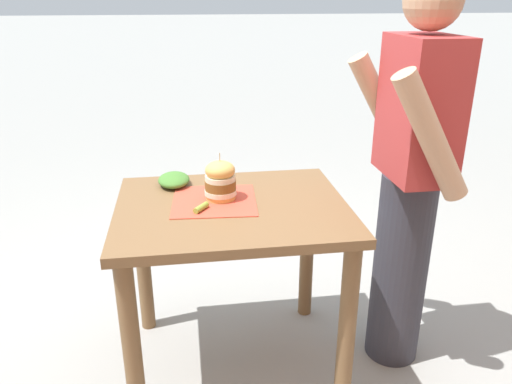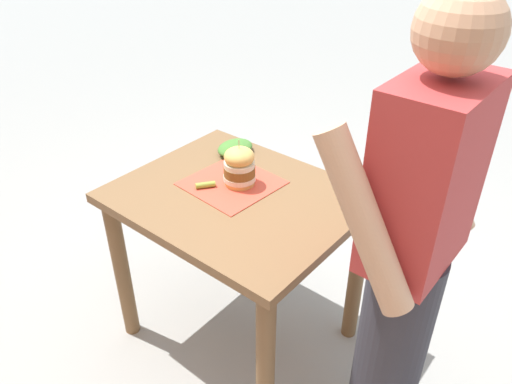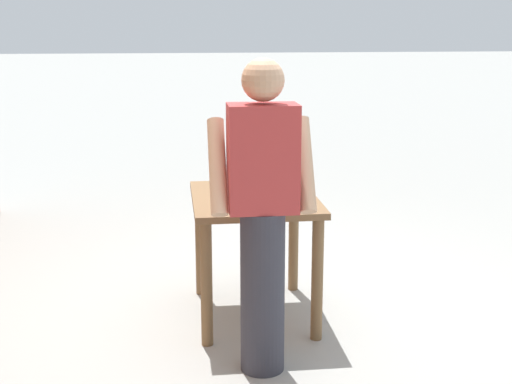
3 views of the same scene
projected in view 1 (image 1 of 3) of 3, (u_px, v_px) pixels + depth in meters
The scene contains 7 objects.
ground_plane at pixel (235, 360), 2.34m from camera, with size 80.00×80.00×0.00m, color #9E9E99.
patio_table at pixel (233, 238), 2.10m from camera, with size 0.78×0.95×0.80m.
serving_paper at pixel (214, 201), 2.08m from camera, with size 0.34×0.34×0.00m, color #D64C38.
sandwich at pixel (220, 180), 2.07m from camera, with size 0.13×0.13×0.20m.
pickle_spear at pixel (201, 208), 1.98m from camera, with size 0.02×0.02×0.08m, color #8EA83D.
side_salad at pixel (174, 180), 2.24m from camera, with size 0.18×0.14×0.05m, color #477F33.
diner_across_table at pixel (410, 179), 2.08m from camera, with size 0.55×0.35×1.69m.
Camera 1 is at (1.88, -0.18, 1.61)m, focal length 35.00 mm.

